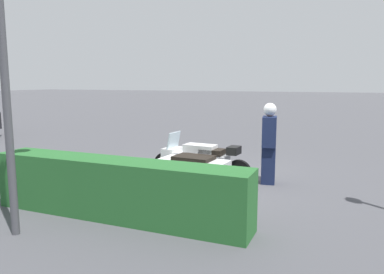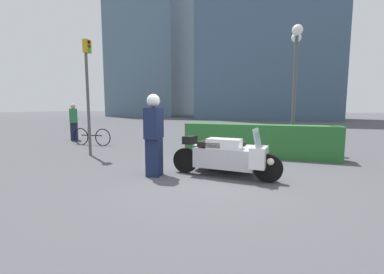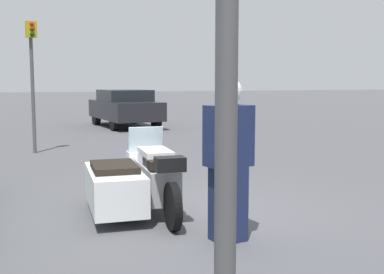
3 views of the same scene
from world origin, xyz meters
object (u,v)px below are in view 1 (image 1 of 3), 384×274
object	(u,v)px
officer_rider	(269,141)
hedge_bush_curbside	(116,189)
police_motorcycle	(193,165)
twin_lamp_post	(1,22)

from	to	relation	value
officer_rider	hedge_bush_curbside	world-z (taller)	officer_rider
police_motorcycle	officer_rider	bearing A→B (deg)	-150.58
police_motorcycle	hedge_bush_curbside	xyz separation A→B (m)	(0.41, 2.50, 0.06)
hedge_bush_curbside	twin_lamp_post	distance (m)	3.14
police_motorcycle	hedge_bush_curbside	world-z (taller)	police_motorcycle
officer_rider	hedge_bush_curbside	xyz separation A→B (m)	(2.00, 3.25, -0.48)
officer_rider	twin_lamp_post	xyz separation A→B (m)	(3.06, 4.46, 2.22)
officer_rider	hedge_bush_curbside	distance (m)	3.85
twin_lamp_post	police_motorcycle	bearing A→B (deg)	-111.52
officer_rider	police_motorcycle	bearing A→B (deg)	-163.52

